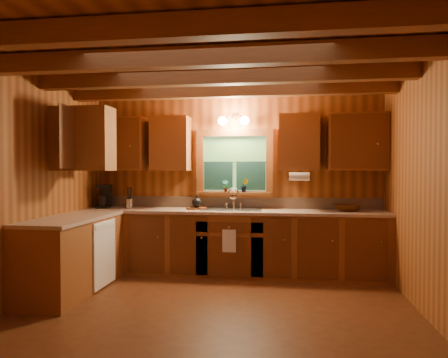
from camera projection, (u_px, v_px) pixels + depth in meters
name	position (u px, v px, depth m)	size (l,w,h in m)	color
room	(213.00, 186.00, 4.19)	(4.20, 4.20, 4.20)	#532A14
ceiling_beams	(213.00, 68.00, 4.17)	(4.20, 2.54, 0.18)	brown
base_cabinets	(193.00, 246.00, 5.55)	(4.20, 2.22, 0.86)	brown
countertop	(194.00, 213.00, 5.55)	(4.20, 2.24, 0.04)	tan
backsplash	(235.00, 203.00, 6.07)	(4.20, 0.02, 0.16)	tan
dishwasher_panel	(105.00, 253.00, 5.10)	(0.02, 0.60, 0.80)	white
upper_cabinets	(190.00, 142.00, 5.67)	(4.19, 1.77, 0.78)	brown
window	(234.00, 165.00, 6.03)	(1.12, 0.08, 1.00)	brown
window_sill	(234.00, 193.00, 6.00)	(1.06, 0.14, 0.04)	brown
wall_sconce	(234.00, 120.00, 5.90)	(0.45, 0.21, 0.17)	black
paper_towel_roll	(299.00, 177.00, 5.57)	(0.11, 0.11, 0.27)	white
dish_towel	(229.00, 241.00, 5.46)	(0.18, 0.01, 0.30)	white
sink	(232.00, 213.00, 5.79)	(0.82, 0.48, 0.43)	silver
coffee_maker	(104.00, 196.00, 6.09)	(0.19, 0.25, 0.34)	black
utensil_crock	(129.00, 203.00, 6.01)	(0.11, 0.11, 0.31)	silver
cutting_board	(197.00, 208.00, 5.87)	(0.27, 0.19, 0.02)	#582B12
teakettle	(197.00, 203.00, 5.87)	(0.14, 0.14, 0.18)	black
wicker_basket	(347.00, 208.00, 5.62)	(0.36, 0.36, 0.09)	#48230C
potted_plant_left	(225.00, 186.00, 5.99)	(0.09, 0.06, 0.17)	#582B12
potted_plant_right	(244.00, 185.00, 5.96)	(0.11, 0.09, 0.19)	#582B12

